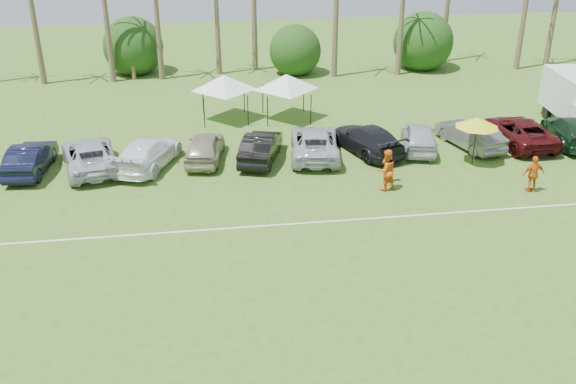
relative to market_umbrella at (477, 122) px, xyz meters
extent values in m
cube|color=white|center=(-12.26, -5.18, -2.20)|extent=(80.00, 0.10, 0.01)
cone|color=brown|center=(-24.26, 18.82, 2.80)|extent=(0.44, 0.44, 10.00)
cone|color=brown|center=(-20.26, 18.82, 3.30)|extent=(0.44, 0.44, 11.00)
cone|color=brown|center=(-16.26, 18.82, 1.80)|extent=(0.44, 0.44, 8.00)
cone|color=brown|center=(-12.26, 18.82, 2.30)|extent=(0.44, 0.44, 9.00)
cone|color=brown|center=(-8.26, 18.82, 2.80)|extent=(0.44, 0.44, 10.00)
cone|color=brown|center=(0.74, 18.82, 1.80)|extent=(0.44, 0.44, 8.00)
cone|color=brown|center=(5.74, 18.82, 2.30)|extent=(0.44, 0.44, 9.00)
cone|color=brown|center=(10.74, 18.82, 2.80)|extent=(0.44, 0.44, 10.00)
cylinder|color=brown|center=(-18.26, 19.82, -1.50)|extent=(0.30, 0.30, 1.40)
sphere|color=#153A10|center=(-18.26, 19.82, -0.40)|extent=(4.00, 4.00, 4.00)
cylinder|color=brown|center=(-6.26, 19.82, -1.50)|extent=(0.30, 0.30, 1.40)
sphere|color=#153A10|center=(-6.26, 19.82, -0.40)|extent=(4.00, 4.00, 4.00)
cylinder|color=brown|center=(3.74, 19.82, -1.50)|extent=(0.30, 0.30, 1.40)
sphere|color=#153A10|center=(3.74, 19.82, -0.40)|extent=(4.00, 4.00, 4.00)
imported|color=orange|center=(-5.02, -1.65, -1.36)|extent=(0.71, 0.58, 1.68)
imported|color=orange|center=(-5.32, -2.43, -1.22)|extent=(1.12, 0.96, 1.97)
imported|color=#D06117|center=(1.33, -3.63, -1.32)|extent=(1.04, 0.45, 1.76)
cube|color=silver|center=(8.12, 4.86, -0.27)|extent=(2.86, 4.58, 2.35)
cylinder|color=black|center=(6.84, 2.18, -1.78)|extent=(0.38, 0.87, 0.85)
cylinder|color=black|center=(7.32, 6.10, -1.78)|extent=(0.38, 0.87, 0.85)
cylinder|color=black|center=(-13.41, 7.46, -1.28)|extent=(0.06, 0.06, 1.84)
cylinder|color=black|center=(-10.84, 7.46, -1.28)|extent=(0.06, 0.06, 1.84)
cylinder|color=black|center=(-13.41, 10.02, -1.28)|extent=(0.06, 0.06, 1.84)
cylinder|color=black|center=(-10.84, 10.02, -1.28)|extent=(0.06, 0.06, 1.84)
pyramid|color=white|center=(-12.12, 8.74, 0.56)|extent=(3.98, 3.98, 0.92)
cylinder|color=black|center=(-9.72, 7.05, -1.28)|extent=(0.06, 0.06, 1.85)
cylinder|color=black|center=(-7.15, 7.05, -1.28)|extent=(0.06, 0.06, 1.85)
cylinder|color=black|center=(-9.72, 9.62, -1.28)|extent=(0.06, 0.06, 1.85)
cylinder|color=black|center=(-7.15, 9.62, -1.28)|extent=(0.06, 0.06, 1.85)
pyramid|color=white|center=(-8.43, 8.33, 0.57)|extent=(4.00, 4.00, 0.93)
cylinder|color=black|center=(0.00, 0.00, -1.10)|extent=(0.05, 0.05, 2.20)
cone|color=yellow|center=(0.00, 0.00, 0.00)|extent=(2.20, 2.20, 0.50)
imported|color=black|center=(-22.09, 2.12, -1.47)|extent=(1.91, 4.58, 1.47)
imported|color=#B9BCC5|center=(-19.23, 2.09, -1.47)|extent=(3.63, 5.73, 1.47)
imported|color=white|center=(-16.38, 1.97, -1.47)|extent=(3.76, 5.48, 1.47)
imported|color=tan|center=(-13.53, 2.36, -1.47)|extent=(2.43, 4.55, 1.47)
imported|color=black|center=(-10.68, 1.97, -1.47)|extent=(2.82, 4.73, 1.47)
imported|color=#B7BBC1|center=(-7.83, 2.15, -1.47)|extent=(3.19, 5.60, 1.47)
imported|color=black|center=(-4.98, 2.31, -1.47)|extent=(3.54, 5.47, 1.47)
imported|color=#B9B9C4|center=(-2.12, 2.22, -1.47)|extent=(2.77, 4.62, 1.47)
imported|color=slate|center=(0.73, 2.21, -1.47)|extent=(2.64, 4.72, 1.47)
imported|color=#460D0F|center=(3.58, 2.26, -1.47)|extent=(2.52, 5.34, 1.47)
imported|color=black|center=(6.43, 1.92, -1.47)|extent=(3.03, 5.39, 1.47)
camera|label=1|loc=(-13.76, -28.64, 10.55)|focal=40.00mm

